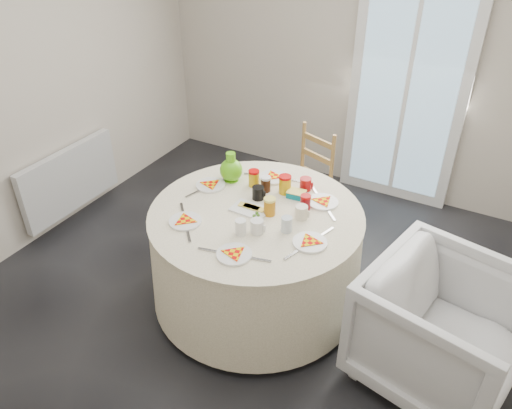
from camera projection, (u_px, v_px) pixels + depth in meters
The scene contains 14 objects.
floor at pixel (256, 305), 3.56m from camera, with size 4.00×4.00×0.00m, color black.
wall_back at pixel (368, 51), 4.31m from camera, with size 4.00×0.02×2.60m, color #BCB5A3.
wall_left at pixel (18, 81), 3.66m from camera, with size 0.02×4.00×2.60m, color #BCB5A3.
glass_door at pixel (408, 88), 4.24m from camera, with size 1.00×0.08×2.10m, color silver.
radiator at pixel (70, 180), 4.28m from camera, with size 0.07×1.00×0.55m, color silver.
table at pixel (256, 256), 3.42m from camera, with size 1.44×1.44×0.73m, color #FDF1CC.
wooden_chair at pixel (303, 176), 4.16m from camera, with size 0.39×0.37×0.86m, color #9E683E, non-canonical shape.
armchair at pixel (442, 329), 2.85m from camera, with size 0.83×0.77×0.85m, color silver.
place_settings at pixel (256, 208), 3.21m from camera, with size 1.12×1.12×0.02m, color white, non-canonical shape.
jar_cluster at pixel (277, 187), 3.34m from camera, with size 0.50×0.25×0.15m, color olive, non-canonical shape.
butter_tub at pixel (296, 191), 3.35m from camera, with size 0.12×0.09×0.05m, color #02738A.
green_pitcher at pixel (231, 164), 3.50m from camera, with size 0.16×0.16×0.21m, color #53B311, non-canonical shape.
cheese_platter at pixel (250, 206), 3.22m from camera, with size 0.24×0.16×0.03m, color white, non-canonical shape.
mugs_glasses at pixel (274, 205), 3.16m from camera, with size 0.60×0.60×0.11m, color #AFAFAF, non-canonical shape.
Camera 1 is at (1.25, -2.26, 2.55)m, focal length 35.00 mm.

